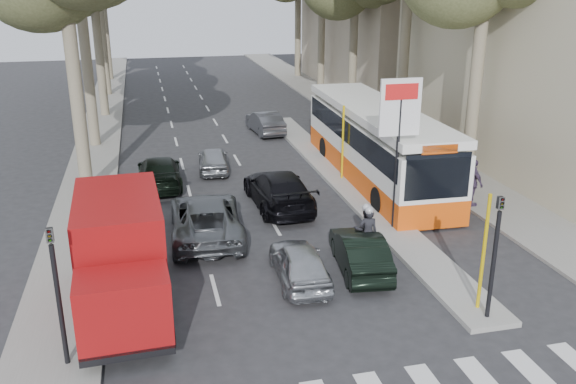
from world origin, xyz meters
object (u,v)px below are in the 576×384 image
(red_truck, at_px, (121,256))
(city_bus, at_px, (376,141))
(motorcycle, at_px, (367,232))
(dark_hatchback, at_px, (360,252))
(silver_hatchback, at_px, (300,263))

(red_truck, height_order, city_bus, city_bus)
(motorcycle, bearing_deg, city_bus, 74.51)
(dark_hatchback, relative_size, red_truck, 0.64)
(silver_hatchback, distance_m, dark_hatchback, 2.07)
(dark_hatchback, xyz_separation_m, city_bus, (3.85, 8.72, 1.17))
(city_bus, distance_m, motorcycle, 8.44)
(red_truck, bearing_deg, silver_hatchback, 3.86)
(city_bus, bearing_deg, dark_hatchback, -112.32)
(motorcycle, bearing_deg, silver_hatchback, -146.88)
(red_truck, distance_m, motorcycle, 8.05)
(dark_hatchback, height_order, city_bus, city_bus)
(dark_hatchback, relative_size, city_bus, 0.29)
(city_bus, xyz_separation_m, motorcycle, (-3.27, -7.73, -0.97))
(red_truck, height_order, motorcycle, red_truck)
(silver_hatchback, bearing_deg, red_truck, 7.99)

